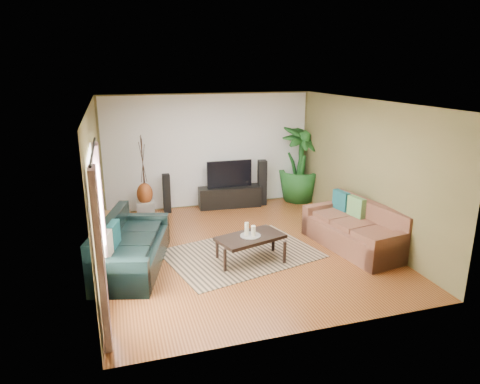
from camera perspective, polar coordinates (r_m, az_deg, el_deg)
name	(u,v)px	position (r m, az deg, el deg)	size (l,w,h in m)	color
floor	(243,248)	(8.10, 0.41, -7.53)	(5.50, 5.50, 0.00)	brown
ceiling	(243,102)	(7.43, 0.45, 11.87)	(5.50, 5.50, 0.00)	white
wall_back	(209,151)	(10.25, -4.12, 5.47)	(5.00, 5.00, 0.00)	brown
wall_front	(311,234)	(5.22, 9.40, -5.61)	(5.00, 5.00, 0.00)	brown
wall_left	(97,190)	(7.34, -18.55, 0.24)	(5.50, 5.50, 0.00)	brown
wall_right	(365,170)	(8.71, 16.38, 2.88)	(5.50, 5.50, 0.00)	brown
backwall_panel	(209,151)	(10.24, -4.11, 5.46)	(4.90, 4.90, 0.00)	white
window_pane	(95,219)	(5.80, -18.71, -3.48)	(1.80, 1.80, 0.00)	white
curtain_near	(101,261)	(5.19, -18.09, -8.76)	(0.08, 0.35, 2.20)	gray
curtain_far	(102,218)	(6.59, -17.93, -3.35)	(0.08, 0.35, 2.20)	gray
curtain_rod	(93,150)	(5.57, -19.04, 5.30)	(0.03, 0.03, 1.90)	black
sofa_left	(132,244)	(7.45, -14.15, -6.71)	(2.15, 0.92, 0.85)	black
sofa_right	(354,226)	(8.27, 14.95, -4.43)	(2.04, 0.92, 0.85)	brown
area_rug	(241,254)	(7.87, 0.19, -8.21)	(2.60, 1.84, 0.01)	tan
coffee_table	(250,248)	(7.52, 1.39, -7.54)	(1.14, 0.62, 0.47)	black
candle_tray	(250,236)	(7.43, 1.40, -5.84)	(0.35, 0.35, 0.02)	gray
candle_tall	(247,229)	(7.39, 0.89, -4.93)	(0.07, 0.07, 0.23)	#F0EBCB
candle_mid	(253,231)	(7.37, 1.80, -5.22)	(0.07, 0.07, 0.18)	white
candle_short	(253,230)	(7.47, 1.78, -5.04)	(0.07, 0.07, 0.15)	white
tv_stand	(230,197)	(10.38, -1.40, -0.62)	(1.49, 0.45, 0.50)	black
television	(229,174)	(10.23, -1.42, 2.44)	(1.09, 0.06, 0.65)	black
speaker_left	(167,193)	(10.05, -9.75, -0.19)	(0.16, 0.18, 0.92)	black
speaker_right	(262,183)	(10.47, 2.97, 1.26)	(0.20, 0.22, 1.11)	black
potted_plant	(300,164)	(10.81, 7.96, 3.77)	(1.07, 1.07, 1.90)	#1B511C
plant_pot	(298,195)	(11.01, 7.79, -0.37)	(0.35, 0.35, 0.27)	black
pedestal	(146,209)	(9.86, -12.45, -2.28)	(0.39, 0.39, 0.39)	gray
vase	(145,194)	(9.75, -12.58, -0.23)	(0.35, 0.35, 0.49)	brown
side_table	(117,227)	(8.75, -16.13, -4.47)	(0.50, 0.50, 0.53)	olive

